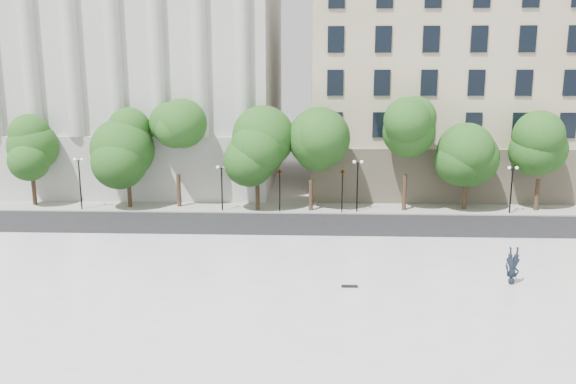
# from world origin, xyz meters

# --- Properties ---
(ground) EXTENTS (160.00, 160.00, 0.00)m
(ground) POSITION_xyz_m (0.00, 0.00, 0.00)
(ground) COLOR #A6A39D
(ground) RESTS_ON ground
(plaza) EXTENTS (44.00, 22.00, 0.45)m
(plaza) POSITION_xyz_m (0.00, 3.00, 0.23)
(plaza) COLOR white
(plaza) RESTS_ON ground
(street) EXTENTS (60.00, 8.00, 0.02)m
(street) POSITION_xyz_m (0.00, 18.00, 0.01)
(street) COLOR black
(street) RESTS_ON ground
(far_sidewalk) EXTENTS (60.00, 4.00, 0.12)m
(far_sidewalk) POSITION_xyz_m (0.00, 24.00, 0.06)
(far_sidewalk) COLOR #A5A298
(far_sidewalk) RESTS_ON ground
(building_west) EXTENTS (31.50, 27.65, 25.60)m
(building_west) POSITION_xyz_m (-17.00, 38.57, 12.89)
(building_west) COLOR beige
(building_west) RESTS_ON ground
(building_east) EXTENTS (36.00, 26.15, 23.00)m
(building_east) POSITION_xyz_m (20.00, 38.91, 11.14)
(building_east) COLOR beige
(building_east) RESTS_ON ground
(traffic_light_west) EXTENTS (0.41, 1.73, 4.19)m
(traffic_light_west) POSITION_xyz_m (-0.61, 22.30, 3.69)
(traffic_light_west) COLOR black
(traffic_light_west) RESTS_ON ground
(traffic_light_east) EXTENTS (0.44, 1.70, 4.18)m
(traffic_light_east) POSITION_xyz_m (4.58, 22.30, 3.68)
(traffic_light_east) COLOR black
(traffic_light_east) RESTS_ON ground
(person_lying) EXTENTS (0.87, 2.06, 0.55)m
(person_lying) POSITION_xyz_m (12.63, 5.27, 0.72)
(person_lying) COLOR black
(person_lying) RESTS_ON plaza
(skateboard) EXTENTS (0.85, 0.22, 0.09)m
(skateboard) POSITION_xyz_m (4.03, 4.44, 0.49)
(skateboard) COLOR black
(skateboard) RESTS_ON plaza
(street_trees) EXTENTS (47.11, 5.32, 7.80)m
(street_trees) POSITION_xyz_m (-0.70, 23.52, 5.19)
(street_trees) COLOR #382619
(street_trees) RESTS_ON ground
(lamp_posts) EXTENTS (36.93, 0.28, 4.53)m
(lamp_posts) POSITION_xyz_m (0.12, 22.60, 2.94)
(lamp_posts) COLOR black
(lamp_posts) RESTS_ON ground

